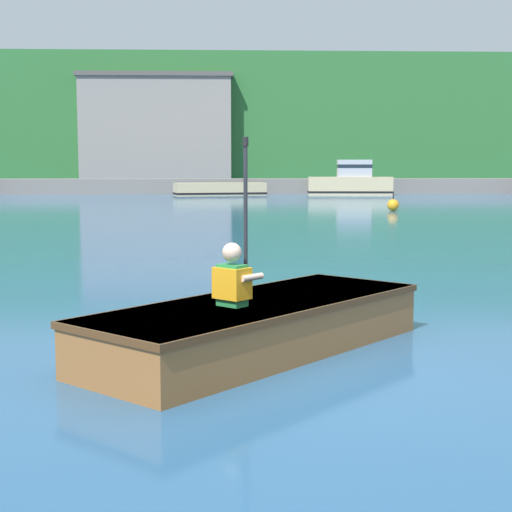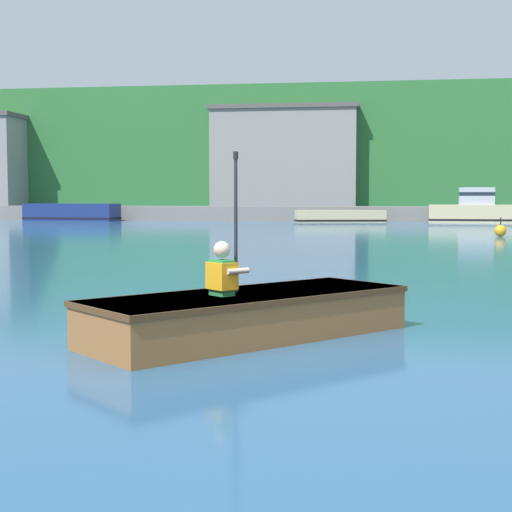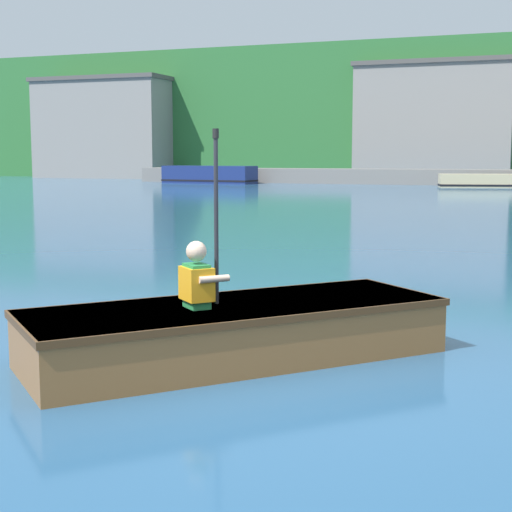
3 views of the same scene
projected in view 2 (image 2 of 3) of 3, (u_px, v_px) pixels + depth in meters
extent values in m
plane|color=#28567F|center=(261.00, 347.00, 7.75)|extent=(300.00, 300.00, 0.00)
cube|color=#2D6B33|center=(359.00, 157.00, 64.75)|extent=(120.00, 20.00, 9.53)
cube|color=gray|center=(289.00, 166.00, 59.26)|extent=(10.26, 9.86, 7.64)
cube|color=#4F4C49|center=(289.00, 113.00, 58.96)|extent=(10.56, 10.16, 0.30)
cube|color=slate|center=(354.00, 214.00, 48.64)|extent=(45.53, 2.40, 0.90)
cube|color=#CCB789|center=(472.00, 214.00, 44.90)|extent=(4.90, 1.69, 1.05)
cube|color=black|center=(472.00, 220.00, 44.92)|extent=(4.95, 1.74, 0.10)
cube|color=#B2B2B7|center=(477.00, 196.00, 44.77)|extent=(2.01, 1.22, 0.98)
cube|color=#19232D|center=(477.00, 194.00, 44.76)|extent=(2.03, 1.24, 0.20)
cube|color=#CCB789|center=(340.00, 216.00, 45.82)|extent=(5.38, 2.53, 0.72)
cube|color=black|center=(340.00, 220.00, 45.84)|extent=(5.42, 2.58, 0.10)
cube|color=navy|center=(72.00, 212.00, 48.60)|extent=(5.94, 2.31, 1.07)
cube|color=black|center=(72.00, 218.00, 48.63)|extent=(5.98, 2.35, 0.10)
cube|color=#935B2D|center=(249.00, 315.00, 8.22)|extent=(3.29, 3.42, 0.48)
cube|color=#513219|center=(249.00, 296.00, 8.20)|extent=(3.35, 3.48, 0.06)
cube|color=#513219|center=(249.00, 297.00, 8.20)|extent=(2.79, 2.91, 0.02)
cone|color=#935B2D|center=(361.00, 300.00, 9.28)|extent=(0.60, 0.60, 0.43)
cube|color=#935B2D|center=(229.00, 300.00, 8.04)|extent=(0.96, 0.90, 0.03)
cube|color=#267F3F|center=(222.00, 278.00, 7.96)|extent=(0.28, 0.28, 0.37)
cube|color=orange|center=(222.00, 276.00, 7.96)|extent=(0.36, 0.35, 0.27)
sphere|color=beige|center=(222.00, 249.00, 7.94)|extent=(0.17, 0.17, 0.17)
cylinder|color=beige|center=(238.00, 271.00, 7.90)|extent=(0.22, 0.23, 0.06)
cylinder|color=beige|center=(220.00, 269.00, 8.13)|extent=(0.22, 0.23, 0.06)
cylinder|color=#232328|center=(236.00, 222.00, 8.04)|extent=(0.05, 0.05, 1.45)
cylinder|color=black|center=(236.00, 155.00, 7.98)|extent=(0.05, 0.05, 0.08)
sphere|color=orange|center=(500.00, 231.00, 29.33)|extent=(0.44, 0.44, 0.44)
cylinder|color=black|center=(501.00, 221.00, 29.30)|extent=(0.04, 0.04, 0.28)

